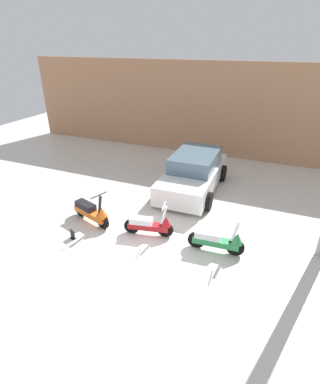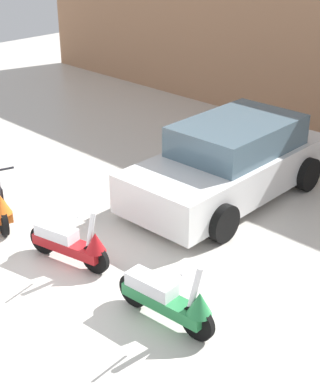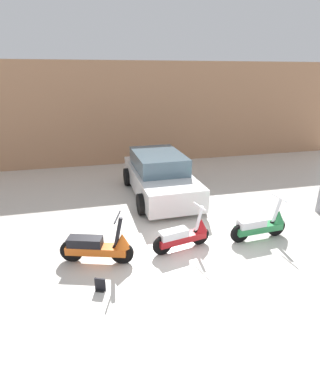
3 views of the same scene
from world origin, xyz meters
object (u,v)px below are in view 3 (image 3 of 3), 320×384
at_px(scooter_front_center, 261,225).
at_px(car_rear_left, 160,176).
at_px(placard_near_left_scooter, 100,285).
at_px(scooter_front_right, 184,235).
at_px(scooter_front_left, 99,246).

height_order(scooter_front_center, car_rear_left, car_rear_left).
xyz_separation_m(scooter_front_center, placard_near_left_scooter, (-3.82, -0.99, -0.25)).
bearing_deg(scooter_front_center, scooter_front_right, 175.56).
relative_size(scooter_front_right, car_rear_left, 0.35).
relative_size(scooter_front_right, placard_near_left_scooter, 5.34).
bearing_deg(placard_near_left_scooter, scooter_front_left, 86.53).
bearing_deg(car_rear_left, placard_near_left_scooter, -27.97).
distance_m(scooter_front_left, scooter_front_right, 1.86).
xyz_separation_m(scooter_front_right, placard_near_left_scooter, (-1.92, -0.99, -0.23)).
relative_size(scooter_front_left, car_rear_left, 0.37).
bearing_deg(scooter_front_left, placard_near_left_scooter, -75.75).
relative_size(scooter_front_left, placard_near_left_scooter, 5.75).
relative_size(scooter_front_left, scooter_front_right, 1.08).
height_order(scooter_front_left, scooter_front_center, scooter_front_left).
relative_size(scooter_front_left, scooter_front_center, 1.02).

